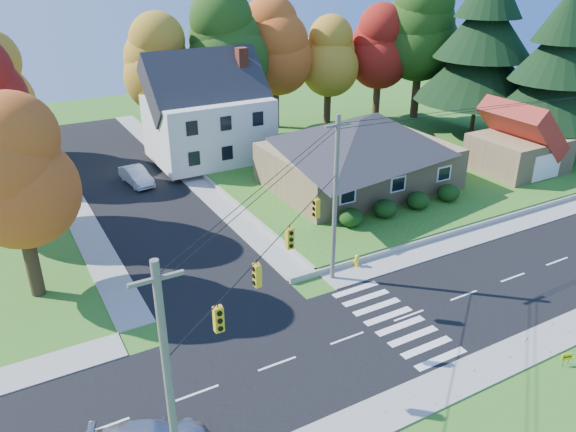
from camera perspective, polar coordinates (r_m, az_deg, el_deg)
name	(u,v)px	position (r m, az deg, el deg)	size (l,w,h in m)	color
ground	(409,316)	(31.16, 12.18, -9.88)	(120.00, 120.00, 0.00)	#3D7923
road_main	(409,316)	(31.15, 12.19, -9.87)	(90.00, 8.00, 0.02)	black
road_cross	(131,185)	(48.92, -15.66, 3.07)	(8.00, 44.00, 0.02)	black
sidewalk_north	(355,273)	(34.36, 6.79, -5.79)	(90.00, 2.00, 0.08)	#9C9A90
sidewalk_south	(480,370)	(28.43, 18.91, -14.58)	(90.00, 2.00, 0.08)	#9C9A90
lawn	(369,159)	(53.07, 8.27, 5.75)	(30.00, 30.00, 0.50)	#3D7923
ranch_house	(359,151)	(45.46, 7.20, 6.53)	(14.60, 10.60, 5.40)	tan
colonial_house	(208,114)	(51.56, -8.08, 10.23)	(10.40, 8.40, 9.60)	silver
garage	(519,144)	(52.31, 22.46, 6.80)	(7.30, 6.30, 4.60)	tan
hedge_row	(402,204)	(41.43, 11.49, 1.18)	(10.70, 1.70, 1.27)	#163A10
traffic_infrastructure	(398,220)	(29.39, 11.16, -0.42)	(38.10, 10.66, 10.00)	#666059
tree_lot_0	(162,63)	(55.70, -12.71, 14.91)	(6.72, 6.72, 12.51)	#3F2A19
tree_lot_1	(224,46)	(56.58, -6.48, 16.83)	(7.84, 7.84, 14.60)	#3F2A19
tree_lot_2	(275,47)	(60.11, -1.36, 16.82)	(7.28, 7.28, 13.56)	#3F2A19
tree_lot_3	(329,56)	(62.48, 4.16, 15.87)	(6.16, 6.16, 11.47)	#3F2A19
tree_lot_4	(380,47)	(65.04, 9.31, 16.56)	(6.72, 6.72, 12.51)	#3F2A19
tree_lot_5	(422,28)	(65.83, 13.45, 18.05)	(8.40, 8.40, 15.64)	#3F2A19
conifer_east_a	(484,45)	(61.01, 19.25, 16.04)	(12.80, 12.80, 16.96)	#3F2A19
conifer_east_b	(558,69)	(56.98, 25.76, 13.29)	(11.20, 11.20, 14.84)	#3F2A19
tree_west_0	(13,176)	(32.33, -26.14, 3.66)	(6.16, 6.16, 11.47)	#3F2A19
white_car	(136,176)	(48.71, -15.15, 3.95)	(1.52, 4.35, 1.43)	silver
fire_hydrant	(357,261)	(34.90, 7.00, -4.57)	(0.49, 0.38, 0.86)	yellow
yard_sign	(567,357)	(30.00, 26.49, -12.70)	(0.52, 0.21, 0.68)	black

